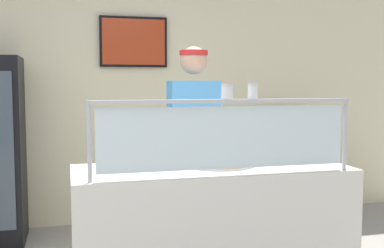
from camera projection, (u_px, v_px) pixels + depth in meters
The scene contains 10 objects.
shop_rear_unit at pixel (151, 95), 5.13m from camera, with size 6.14×0.13×2.70m.
serving_counter at pixel (212, 240), 3.07m from camera, with size 1.74×0.67×0.95m, color silver.
sneeze_guard at pixel (226, 127), 2.74m from camera, with size 1.57×0.06×0.44m.
pizza_tray at pixel (219, 162), 3.12m from camera, with size 0.50×0.50×0.04m.
pizza_server at pixel (226, 159), 3.11m from camera, with size 0.07×0.28×0.01m, color #ADAFB7.
parmesan_shaker at pixel (227, 93), 2.72m from camera, with size 0.07×0.07×0.09m.
pepper_flake_shaker at pixel (253, 92), 2.76m from camera, with size 0.06×0.06×0.09m.
worker_figure at pixel (194, 145), 3.66m from camera, with size 0.41×0.50×1.76m.
prep_shelf at pixel (294, 182), 5.11m from camera, with size 0.70×0.55×0.84m, color #B7BABF.
pizza_box_stack at pixel (295, 133), 5.06m from camera, with size 0.47×0.47×0.22m.
Camera 1 is at (-0.01, -2.53, 1.48)m, focal length 44.60 mm.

